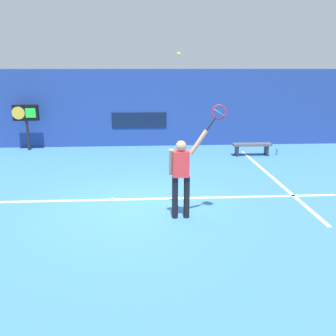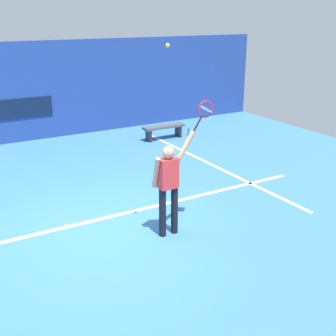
{
  "view_description": "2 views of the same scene",
  "coord_description": "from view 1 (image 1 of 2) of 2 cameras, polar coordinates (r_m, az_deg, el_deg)",
  "views": [
    {
      "loc": [
        0.19,
        -8.36,
        3.16
      ],
      "look_at": [
        0.68,
        -0.63,
        1.07
      ],
      "focal_mm": 40.35,
      "sensor_mm": 36.0,
      "label": 1
    },
    {
      "loc": [
        -2.76,
        -7.13,
        3.89
      ],
      "look_at": [
        1.01,
        -0.66,
        1.24
      ],
      "focal_mm": 47.42,
      "sensor_mm": 36.0,
      "label": 2
    }
  ],
  "objects": [
    {
      "name": "spare_ball",
      "position": [
        9.33,
        -8.43,
        -4.64
      ],
      "size": [
        0.07,
        0.07,
        0.07
      ],
      "primitive_type": "sphere",
      "color": "#CCE033",
      "rests_on": "ground_plane"
    },
    {
      "name": "ground_plane",
      "position": [
        8.94,
        -4.67,
        -5.66
      ],
      "size": [
        18.0,
        18.0,
        0.0
      ],
      "primitive_type": "plane",
      "color": "#3870B2"
    },
    {
      "name": "court_sideline",
      "position": [
        11.45,
        15.53,
        -1.45
      ],
      "size": [
        0.1,
        7.0,
        0.01
      ],
      "primitive_type": "cube",
      "color": "white",
      "rests_on": "ground_plane"
    },
    {
      "name": "back_wall",
      "position": [
        15.41,
        -4.4,
        9.0
      ],
      "size": [
        18.0,
        0.2,
        3.06
      ],
      "primitive_type": "cube",
      "color": "navy",
      "rests_on": "ground_plane"
    },
    {
      "name": "tennis_racket",
      "position": [
        7.77,
        7.58,
        8.15
      ],
      "size": [
        0.48,
        0.27,
        0.6
      ],
      "color": "black"
    },
    {
      "name": "court_bench",
      "position": [
        14.1,
        12.55,
        3.2
      ],
      "size": [
        1.4,
        0.36,
        0.45
      ],
      "color": "#4C4C51",
      "rests_on": "ground_plane"
    },
    {
      "name": "sponsor_banner_center",
      "position": [
        15.35,
        -4.37,
        7.24
      ],
      "size": [
        2.2,
        0.03,
        0.6
      ],
      "primitive_type": "cube",
      "color": "#0C1933"
    },
    {
      "name": "scoreboard_clock",
      "position": [
        15.48,
        -20.7,
        7.51
      ],
      "size": [
        0.96,
        0.2,
        1.75
      ],
      "color": "black",
      "rests_on": "ground_plane"
    },
    {
      "name": "court_baseline",
      "position": [
        9.32,
        -4.63,
        -4.72
      ],
      "size": [
        10.0,
        0.1,
        0.01
      ],
      "primitive_type": "cube",
      "color": "white",
      "rests_on": "ground_plane"
    },
    {
      "name": "water_bottle",
      "position": [
        14.44,
        16.14,
        2.35
      ],
      "size": [
        0.07,
        0.07,
        0.24
      ],
      "primitive_type": "cylinder",
      "color": "#338CD8",
      "rests_on": "ground_plane"
    },
    {
      "name": "tennis_player",
      "position": [
        7.9,
        2.02,
        -0.7
      ],
      "size": [
        0.8,
        0.31,
        1.92
      ],
      "color": "black",
      "rests_on": "ground_plane"
    },
    {
      "name": "tennis_ball",
      "position": [
        7.5,
        1.63,
        16.85
      ],
      "size": [
        0.07,
        0.07,
        0.07
      ],
      "primitive_type": "sphere",
      "color": "#CCE033"
    }
  ]
}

